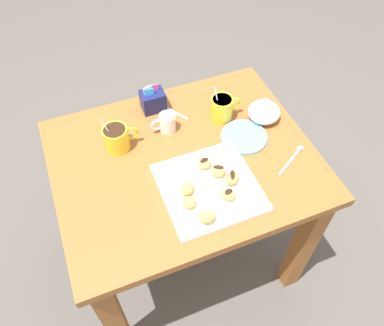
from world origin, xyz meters
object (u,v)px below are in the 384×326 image
object	(u,v)px
sugar_caddy	(153,100)
beignet_3	(207,217)
beignet_4	(204,163)
beignet_5	(187,189)
coffee_mug_yellow_left	(117,138)
beignet_2	(228,194)
pastry_plate_square	(209,188)
beignet_0	(232,178)
dining_table	(185,183)
beignet_1	(189,202)
ice_cream_bowl	(264,111)
coffee_mug_yellow_right	(222,108)
beignet_6	(218,171)
saucer_sky_left	(244,137)
cream_pitcher_white	(167,122)

from	to	relation	value
sugar_caddy	beignet_3	world-z (taller)	sugar_caddy
beignet_4	beignet_5	bearing A→B (deg)	-139.12
coffee_mug_yellow_left	beignet_3	distance (m)	0.44
beignet_2	beignet_4	world-z (taller)	same
beignet_2	sugar_caddy	bearing A→B (deg)	100.17
pastry_plate_square	beignet_0	bearing A→B (deg)	-7.19
dining_table	sugar_caddy	xyz separation A→B (m)	(-0.02, 0.28, 0.19)
beignet_4	beignet_1	bearing A→B (deg)	-128.92
dining_table	coffee_mug_yellow_left	bearing A→B (deg)	146.07
sugar_caddy	ice_cream_bowl	size ratio (longest dim) A/B	0.87
dining_table	pastry_plate_square	distance (m)	0.22
beignet_0	beignet_3	bearing A→B (deg)	-142.12
ice_cream_bowl	coffee_mug_yellow_right	bearing A→B (deg)	156.58
beignet_1	beignet_3	distance (m)	0.08
beignet_6	beignet_3	bearing A→B (deg)	-124.95
pastry_plate_square	coffee_mug_yellow_left	xyz separation A→B (m)	(-0.23, 0.29, 0.04)
coffee_mug_yellow_left	beignet_2	world-z (taller)	coffee_mug_yellow_left
coffee_mug_yellow_left	coffee_mug_yellow_right	xyz separation A→B (m)	(0.41, 0.00, 0.00)
ice_cream_bowl	beignet_5	bearing A→B (deg)	-150.87
saucer_sky_left	beignet_1	xyz separation A→B (m)	(-0.30, -0.21, 0.03)
ice_cream_bowl	pastry_plate_square	bearing A→B (deg)	-144.88
pastry_plate_square	sugar_caddy	xyz separation A→B (m)	(-0.05, 0.43, 0.03)
dining_table	saucer_sky_left	size ratio (longest dim) A/B	5.39
ice_cream_bowl	beignet_5	xyz separation A→B (m)	(-0.40, -0.22, -0.00)
dining_table	beignet_4	size ratio (longest dim) A/B	19.19
dining_table	beignet_4	bearing A→B (deg)	-56.95
beignet_5	beignet_6	distance (m)	0.12
beignet_3	beignet_4	world-z (taller)	beignet_3
dining_table	sugar_caddy	distance (m)	0.34
pastry_plate_square	coffee_mug_yellow_right	distance (m)	0.34
pastry_plate_square	beignet_3	distance (m)	0.13
pastry_plate_square	beignet_6	xyz separation A→B (m)	(0.05, 0.03, 0.03)
dining_table	coffee_mug_yellow_right	world-z (taller)	coffee_mug_yellow_right
coffee_mug_yellow_left	beignet_6	xyz separation A→B (m)	(0.28, -0.25, -0.01)
pastry_plate_square	sugar_caddy	world-z (taller)	sugar_caddy
saucer_sky_left	beignet_1	world-z (taller)	beignet_1
beignet_5	beignet_6	bearing A→B (deg)	13.56
cream_pitcher_white	sugar_caddy	size ratio (longest dim) A/B	0.99
sugar_caddy	ice_cream_bowl	world-z (taller)	sugar_caddy
coffee_mug_yellow_right	ice_cream_bowl	distance (m)	0.16
sugar_caddy	beignet_2	distance (m)	0.50
pastry_plate_square	ice_cream_bowl	size ratio (longest dim) A/B	2.55
dining_table	ice_cream_bowl	bearing A→B (deg)	11.54
coffee_mug_yellow_right	sugar_caddy	size ratio (longest dim) A/B	1.35
dining_table	pastry_plate_square	xyz separation A→B (m)	(0.03, -0.15, 0.16)
pastry_plate_square	beignet_2	bearing A→B (deg)	-57.75
ice_cream_bowl	beignet_5	world-z (taller)	ice_cream_bowl
ice_cream_bowl	dining_table	bearing A→B (deg)	-168.46
coffee_mug_yellow_right	cream_pitcher_white	distance (m)	0.21
dining_table	beignet_0	distance (m)	0.27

